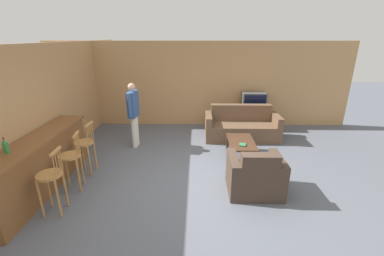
{
  "coord_description": "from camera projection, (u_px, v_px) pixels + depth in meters",
  "views": [
    {
      "loc": [
        -0.03,
        -4.36,
        2.72
      ],
      "look_at": [
        -0.13,
        0.85,
        0.85
      ],
      "focal_mm": 24.0,
      "sensor_mm": 36.0,
      "label": 1
    }
  ],
  "objects": [
    {
      "name": "armchair_near",
      "position": [
        255.0,
        176.0,
        4.65
      ],
      "size": [
        0.96,
        0.81,
        0.88
      ],
      "color": "#423328",
      "rests_on": "ground_plane"
    },
    {
      "name": "wall_back",
      "position": [
        198.0,
        85.0,
        7.99
      ],
      "size": [
        9.4,
        0.08,
        2.6
      ],
      "color": "tan",
      "rests_on": "ground_plane"
    },
    {
      "name": "wall_left",
      "position": [
        58.0,
        102.0,
        5.88
      ],
      "size": [
        0.08,
        8.62,
        2.6
      ],
      "color": "tan",
      "rests_on": "ground_plane"
    },
    {
      "name": "person_by_window",
      "position": [
        134.0,
        112.0,
        6.45
      ],
      "size": [
        0.22,
        0.55,
        1.65
      ],
      "color": "silver",
      "rests_on": "ground_plane"
    },
    {
      "name": "bar_chair_far",
      "position": [
        85.0,
        147.0,
        5.25
      ],
      "size": [
        0.41,
        0.41,
        1.1
      ],
      "color": "#B77F42",
      "rests_on": "ground_plane"
    },
    {
      "name": "coffee_table",
      "position": [
        241.0,
        143.0,
        6.01
      ],
      "size": [
        0.6,
        1.05,
        0.41
      ],
      "color": "#472D1E",
      "rests_on": "ground_plane"
    },
    {
      "name": "tv_unit",
      "position": [
        252.0,
        119.0,
        7.97
      ],
      "size": [
        1.08,
        0.56,
        0.59
      ],
      "color": "#513823",
      "rests_on": "ground_plane"
    },
    {
      "name": "couch_far",
      "position": [
        241.0,
        127.0,
        7.17
      ],
      "size": [
        2.02,
        0.86,
        0.91
      ],
      "color": "brown",
      "rests_on": "ground_plane"
    },
    {
      "name": "bar_counter",
      "position": [
        40.0,
        165.0,
        4.68
      ],
      "size": [
        0.55,
        2.85,
        1.02
      ],
      "color": "brown",
      "rests_on": "ground_plane"
    },
    {
      "name": "book_on_table",
      "position": [
        243.0,
        145.0,
        5.76
      ],
      "size": [
        0.17,
        0.19,
        0.03
      ],
      "color": "#33704C",
      "rests_on": "coffee_table"
    },
    {
      "name": "bottle",
      "position": [
        5.0,
        146.0,
        3.94
      ],
      "size": [
        0.08,
        0.08,
        0.25
      ],
      "color": "#2D7F3D",
      "rests_on": "bar_counter"
    },
    {
      "name": "tv",
      "position": [
        254.0,
        101.0,
        7.77
      ],
      "size": [
        0.71,
        0.41,
        0.54
      ],
      "color": "#4C4C4C",
      "rests_on": "tv_unit"
    },
    {
      "name": "bar_chair_mid",
      "position": [
        71.0,
        160.0,
        4.68
      ],
      "size": [
        0.45,
        0.45,
        1.1
      ],
      "color": "#B77F42",
      "rests_on": "ground_plane"
    },
    {
      "name": "bar_chair_near",
      "position": [
        51.0,
        180.0,
        4.04
      ],
      "size": [
        0.41,
        0.41,
        1.1
      ],
      "color": "#B77F42",
      "rests_on": "ground_plane"
    },
    {
      "name": "ground_plane",
      "position": [
        198.0,
        183.0,
        5.03
      ],
      "size": [
        24.0,
        24.0,
        0.0
      ],
      "primitive_type": "plane",
      "color": "#565B66"
    }
  ]
}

